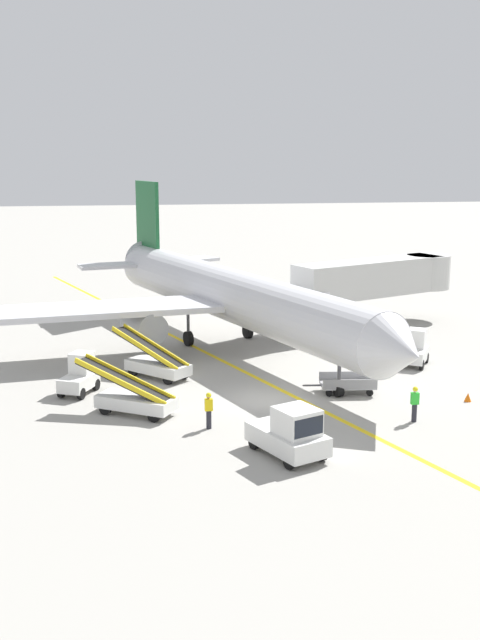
{
  "coord_description": "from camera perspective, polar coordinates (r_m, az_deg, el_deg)",
  "views": [
    {
      "loc": [
        -7.01,
        -37.19,
        12.32
      ],
      "look_at": [
        -0.11,
        7.81,
        2.5
      ],
      "focal_mm": 43.91,
      "sensor_mm": 36.0,
      "label": 1
    }
  ],
  "objects": [
    {
      "name": "safety_cone_nose_right",
      "position": [
        41.18,
        16.27,
        -5.42
      ],
      "size": [
        0.36,
        0.36,
        0.44
      ],
      "primitive_type": "cone",
      "color": "orange",
      "rests_on": "ground"
    },
    {
      "name": "baggage_tug_by_cargo_door",
      "position": [
        47.17,
        12.66,
        -2.11
      ],
      "size": [
        2.35,
        2.73,
        2.1
      ],
      "color": "silver",
      "rests_on": "ground"
    },
    {
      "name": "jet_bridge",
      "position": [
        56.91,
        10.47,
        3.1
      ],
      "size": [
        12.85,
        7.45,
        4.85
      ],
      "color": "beige",
      "rests_on": "ground"
    },
    {
      "name": "baggage_tug_near_wing",
      "position": [
        41.54,
        -11.59,
        -4.0
      ],
      "size": [
        2.18,
        2.72,
        2.1
      ],
      "color": "silver",
      "rests_on": "ground"
    },
    {
      "name": "taxi_line_yellow",
      "position": [
        44.49,
        0.55,
        -3.9
      ],
      "size": [
        27.6,
        75.29,
        0.01
      ],
      "primitive_type": "cube",
      "rotation": [
        0.0,
        0.0,
        0.35
      ],
      "color": "yellow",
      "rests_on": "ground"
    },
    {
      "name": "baggage_cart_loaded",
      "position": [
        41.23,
        7.83,
        -4.65
      ],
      "size": [
        3.83,
        1.87,
        0.94
      ],
      "color": "#A5A5A8",
      "rests_on": "ground"
    },
    {
      "name": "ground_crew_marshaller",
      "position": [
        37.36,
        12.62,
        -5.92
      ],
      "size": [
        0.36,
        0.24,
        1.7
      ],
      "color": "#26262D",
      "rests_on": "ground"
    },
    {
      "name": "pushback_tug",
      "position": [
        32.49,
        3.69,
        -8.26
      ],
      "size": [
        3.19,
        4.06,
        2.2
      ],
      "color": "silver",
      "rests_on": "ground"
    },
    {
      "name": "safety_cone_nose_left",
      "position": [
        52.37,
        6.92,
        -1.28
      ],
      "size": [
        0.36,
        0.36,
        0.44
      ],
      "primitive_type": "cone",
      "color": "orange",
      "rests_on": "ground"
    },
    {
      "name": "ground_crew_wing_walker",
      "position": [
        35.62,
        -2.29,
        -6.52
      ],
      "size": [
        0.36,
        0.24,
        1.7
      ],
      "color": "#26262D",
      "rests_on": "ground"
    },
    {
      "name": "airliner",
      "position": [
        49.78,
        -0.83,
        1.87
      ],
      "size": [
        27.5,
        34.17,
        10.1
      ],
      "color": "silver",
      "rests_on": "ground"
    },
    {
      "name": "ground_plane",
      "position": [
        39.8,
        1.87,
        -5.87
      ],
      "size": [
        300.0,
        300.0,
        0.0
      ],
      "primitive_type": "plane",
      "color": "#9E9B93"
    },
    {
      "name": "belt_loader_aft_hold",
      "position": [
        37.89,
        -7.74,
        -5.68
      ],
      "size": [
        4.9,
        3.71,
        2.59
      ],
      "color": "silver",
      "rests_on": "ground"
    },
    {
      "name": "belt_loader_forward_hold",
      "position": [
        43.79,
        -6.12,
        -3.18
      ],
      "size": [
        4.36,
        4.47,
        2.59
      ],
      "color": "silver",
      "rests_on": "ground"
    }
  ]
}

